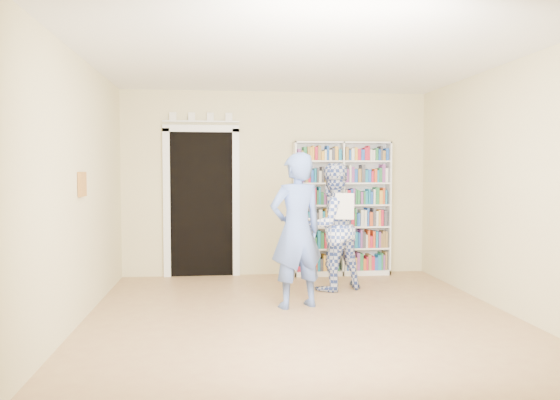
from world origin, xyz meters
The scene contains 11 objects.
floor centered at (0.00, 0.00, 0.00)m, with size 5.00×5.00×0.00m, color #9D6D4B.
ceiling centered at (0.00, 0.00, 2.70)m, with size 5.00×5.00×0.00m, color white.
wall_back centered at (0.00, 2.50, 1.35)m, with size 4.50×4.50×0.00m, color beige.
wall_left centered at (-2.25, 0.00, 1.35)m, with size 5.00×5.00×0.00m, color beige.
wall_right centered at (2.25, 0.00, 1.35)m, with size 5.00×5.00×0.00m, color beige.
bookshelf centered at (0.95, 2.34, 0.99)m, with size 1.43×0.27×1.96m.
doorway centered at (-1.10, 2.48, 1.18)m, with size 1.10×0.08×2.43m.
wall_art centered at (-2.23, 0.20, 1.40)m, with size 0.03×0.25×0.25m, color brown.
man_blue centered at (0.01, 0.49, 0.87)m, with size 0.63×0.42×1.74m, color #526CB6.
man_plaid centered at (0.60, 1.34, 0.82)m, with size 0.80×0.62×1.64m, color #304695.
paper_sheet centered at (0.70, 1.07, 1.10)m, with size 0.23×0.01×0.33m, color white.
Camera 1 is at (-0.85, -5.52, 1.53)m, focal length 35.00 mm.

